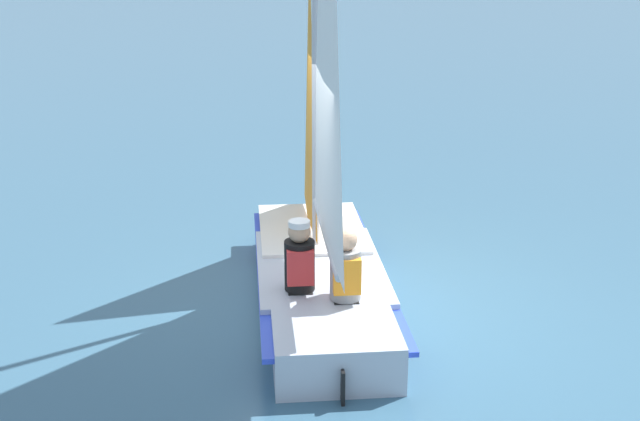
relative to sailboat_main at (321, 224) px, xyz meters
The scene contains 4 objects.
ground_plane 0.93m from the sailboat_main, 160.87° to the right, with size 260.00×260.00×0.00m, color #38607A.
sailboat_main is the anchor object (origin of this frame).
sailor_helm 0.70m from the sailboat_main, ahead, with size 0.41×0.38×1.16m.
sailor_crew 0.90m from the sailboat_main, 29.93° to the left, with size 0.41×0.38×1.16m.
Camera 1 is at (7.69, 1.87, 3.71)m, focal length 45.00 mm.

